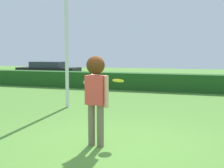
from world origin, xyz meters
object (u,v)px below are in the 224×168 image
lamppost (66,12)px  parked_car_black (49,70)px  frisbee (118,81)px  person (96,88)px

lamppost → parked_car_black: bearing=123.7°
frisbee → parked_car_black: 15.14m
person → lamppost: (-2.54, 3.70, 2.05)m
person → parked_car_black: size_ratio=0.42×
person → parked_car_black: person is taller
person → lamppost: lamppost is taller
person → frisbee: (0.24, 0.69, 0.09)m
person → parked_car_black: bearing=123.9°
frisbee → person: bearing=-109.5°
frisbee → parked_car_black: size_ratio=0.06×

